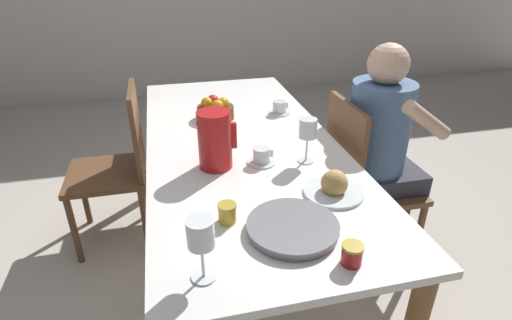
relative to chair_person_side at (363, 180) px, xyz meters
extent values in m
plane|color=beige|center=(-0.62, 0.07, -0.49)|extent=(20.00, 20.00, 0.00)
cube|color=white|center=(-0.62, 0.07, 0.24)|extent=(0.87, 1.98, 0.03)
cylinder|color=brown|center=(-1.00, 1.00, -0.13)|extent=(0.07, 0.07, 0.72)
cylinder|color=brown|center=(-0.25, 1.00, -0.13)|extent=(0.07, 0.07, 0.72)
cylinder|color=brown|center=(0.26, 0.19, -0.28)|extent=(0.04, 0.04, 0.42)
cylinder|color=brown|center=(0.26, -0.18, -0.28)|extent=(0.04, 0.04, 0.42)
cylinder|color=brown|center=(-0.11, 0.18, -0.28)|extent=(0.04, 0.04, 0.42)
cylinder|color=brown|center=(-0.11, -0.18, -0.28)|extent=(0.04, 0.04, 0.42)
cube|color=brown|center=(0.07, 0.00, -0.05)|extent=(0.42, 0.42, 0.03)
cube|color=brown|center=(-0.12, 0.00, 0.20)|extent=(0.03, 0.39, 0.47)
cylinder|color=brown|center=(-1.50, 0.29, -0.28)|extent=(0.04, 0.04, 0.42)
cylinder|color=brown|center=(-1.50, 0.66, -0.28)|extent=(0.04, 0.04, 0.42)
cylinder|color=brown|center=(-1.13, 0.29, -0.28)|extent=(0.04, 0.04, 0.42)
cylinder|color=brown|center=(-1.13, 0.66, -0.28)|extent=(0.04, 0.04, 0.42)
cube|color=brown|center=(-1.32, 0.48, -0.05)|extent=(0.42, 0.42, 0.03)
cube|color=brown|center=(-1.12, 0.48, 0.20)|extent=(0.03, 0.39, 0.47)
cylinder|color=#33333D|center=(0.22, 0.10, -0.26)|extent=(0.09, 0.09, 0.45)
cylinder|color=#33333D|center=(0.22, -0.06, -0.26)|extent=(0.09, 0.09, 0.45)
cube|color=#33333D|center=(0.14, 0.02, 0.01)|extent=(0.30, 0.34, 0.11)
cylinder|color=#4C6B93|center=(0.05, 0.02, 0.28)|extent=(0.30, 0.30, 0.46)
sphere|color=#D6AD8E|center=(0.05, 0.02, 0.60)|extent=(0.19, 0.19, 0.19)
cylinder|color=#D6AD8E|center=(0.15, -0.19, 0.40)|extent=(0.25, 0.06, 0.20)
cylinder|color=red|center=(-0.77, -0.15, 0.38)|extent=(0.14, 0.14, 0.24)
cube|color=red|center=(-0.69, -0.15, 0.39)|extent=(0.02, 0.02, 0.11)
cone|color=red|center=(-0.83, -0.15, 0.48)|extent=(0.04, 0.04, 0.04)
cylinder|color=white|center=(-0.39, -0.19, 0.26)|extent=(0.07, 0.07, 0.00)
cylinder|color=white|center=(-0.39, -0.19, 0.32)|extent=(0.01, 0.01, 0.11)
cylinder|color=white|center=(-0.39, -0.19, 0.41)|extent=(0.07, 0.07, 0.08)
cylinder|color=white|center=(-0.90, -0.77, 0.26)|extent=(0.07, 0.07, 0.00)
cylinder|color=white|center=(-0.90, -0.77, 0.32)|extent=(0.01, 0.01, 0.11)
cylinder|color=white|center=(-0.90, -0.77, 0.41)|extent=(0.07, 0.07, 0.08)
cylinder|color=gold|center=(-0.90, -0.77, 0.39)|extent=(0.06, 0.06, 0.04)
cylinder|color=silver|center=(-0.58, -0.16, 0.26)|extent=(0.12, 0.12, 0.01)
cylinder|color=silver|center=(-0.58, -0.16, 0.30)|extent=(0.07, 0.07, 0.06)
cube|color=silver|center=(-0.54, -0.16, 0.30)|extent=(0.01, 0.01, 0.03)
cylinder|color=silver|center=(-0.35, 0.38, 0.26)|extent=(0.12, 0.12, 0.01)
cylinder|color=silver|center=(-0.35, 0.38, 0.30)|extent=(0.07, 0.07, 0.06)
cube|color=silver|center=(-0.30, 0.38, 0.30)|extent=(0.01, 0.01, 0.03)
cylinder|color=gray|center=(-0.60, -0.63, 0.27)|extent=(0.29, 0.29, 0.02)
cylinder|color=gray|center=(-0.60, -0.63, 0.28)|extent=(0.30, 0.30, 0.01)
cylinder|color=silver|center=(-0.38, -0.45, 0.27)|extent=(0.22, 0.22, 0.01)
sphere|color=tan|center=(-0.38, -0.45, 0.30)|extent=(0.10, 0.10, 0.10)
cylinder|color=gold|center=(-0.79, -0.53, 0.29)|extent=(0.06, 0.06, 0.07)
cylinder|color=gold|center=(-0.79, -0.53, 0.32)|extent=(0.06, 0.06, 0.01)
cylinder|color=#A81E1E|center=(-0.48, -0.81, 0.29)|extent=(0.06, 0.06, 0.07)
cylinder|color=gold|center=(-0.48, -0.81, 0.32)|extent=(0.06, 0.06, 0.01)
cylinder|color=brown|center=(-0.70, 0.38, 0.29)|extent=(0.19, 0.19, 0.07)
sphere|color=gold|center=(-0.65, 0.37, 0.35)|extent=(0.06, 0.06, 0.06)
sphere|color=red|center=(-0.70, 0.43, 0.35)|extent=(0.06, 0.06, 0.06)
sphere|color=gold|center=(-0.74, 0.40, 0.35)|extent=(0.06, 0.06, 0.06)
sphere|color=gold|center=(-0.69, 0.34, 0.35)|extent=(0.06, 0.06, 0.06)
camera|label=1|loc=(-0.95, -1.60, 1.06)|focal=28.00mm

